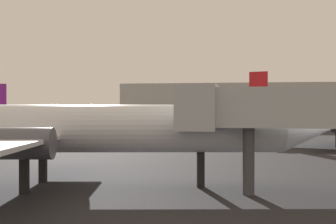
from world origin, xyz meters
The scene contains 4 objects.
airplane_at_gate centered at (-9.29, 18.90, 3.86)m, with size 36.42×22.98×11.65m.
airplane_distant centered at (-28.99, 63.31, 3.28)m, with size 28.51×20.72×9.71m.
jet_bridge centered at (6.36, 18.14, 5.06)m, with size 16.31×3.07×6.62m.
terminal_building centered at (16.76, 121.96, 6.21)m, with size 91.13×21.79×12.42m, color #B7B7B2.
Camera 1 is at (2.24, -7.30, 5.14)m, focal length 45.14 mm.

